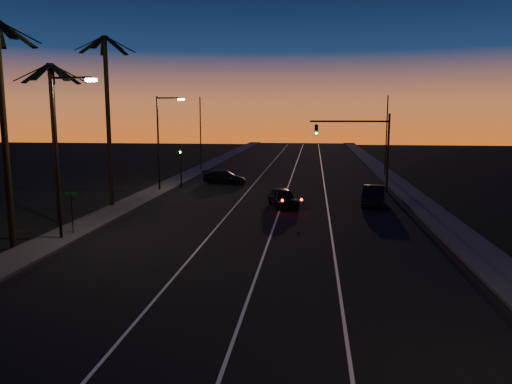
# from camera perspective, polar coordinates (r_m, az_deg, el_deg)

# --- Properties ---
(road) EXTENTS (20.00, 170.00, 0.01)m
(road) POSITION_cam_1_polar(r_m,az_deg,el_deg) (36.38, 1.93, -2.11)
(road) COLOR black
(road) RESTS_ON ground
(sidewalk_left) EXTENTS (2.40, 170.00, 0.16)m
(sidewalk_left) POSITION_cam_1_polar(r_m,az_deg,el_deg) (38.88, -14.76, -1.57)
(sidewalk_left) COLOR #31312F
(sidewalk_left) RESTS_ON ground
(sidewalk_right) EXTENTS (2.40, 170.00, 0.16)m
(sidewalk_right) POSITION_cam_1_polar(r_m,az_deg,el_deg) (37.20, 19.41, -2.25)
(sidewalk_right) COLOR #31312F
(sidewalk_right) RESTS_ON ground
(lane_stripe_left) EXTENTS (0.12, 160.00, 0.01)m
(lane_stripe_left) POSITION_cam_1_polar(r_m,az_deg,el_deg) (36.73, -2.74, -1.98)
(lane_stripe_left) COLOR silver
(lane_stripe_left) RESTS_ON road
(lane_stripe_mid) EXTENTS (0.12, 160.00, 0.01)m
(lane_stripe_mid) POSITION_cam_1_polar(r_m,az_deg,el_deg) (36.34, 2.72, -2.10)
(lane_stripe_mid) COLOR silver
(lane_stripe_mid) RESTS_ON road
(lane_stripe_right) EXTENTS (0.12, 160.00, 0.01)m
(lane_stripe_right) POSITION_cam_1_polar(r_m,az_deg,el_deg) (36.28, 8.24, -2.21)
(lane_stripe_right) COLOR silver
(lane_stripe_right) RESTS_ON road
(palm_near) EXTENTS (4.25, 4.16, 11.53)m
(palm_near) POSITION_cam_1_polar(r_m,az_deg,el_deg) (28.21, -26.98, 8.19)
(palm_near) COLOR black
(palm_near) RESTS_ON ground
(palm_mid) EXTENTS (4.25, 4.16, 10.03)m
(palm_mid) POSITION_cam_1_polar(r_m,az_deg,el_deg) (33.68, -22.10, 7.07)
(palm_mid) COLOR black
(palm_mid) RESTS_ON ground
(palm_far) EXTENTS (4.25, 4.16, 12.53)m
(palm_far) POSITION_cam_1_polar(r_m,az_deg,el_deg) (38.65, -16.61, 9.52)
(palm_far) COLOR black
(palm_far) RESTS_ON ground
(streetlight_left_near) EXTENTS (2.55, 0.26, 9.00)m
(streetlight_left_near) POSITION_cam_1_polar(r_m,az_deg,el_deg) (29.01, -21.41, 5.07)
(streetlight_left_near) COLOR black
(streetlight_left_near) RESTS_ON ground
(streetlight_left_far) EXTENTS (2.55, 0.26, 8.50)m
(streetlight_left_far) POSITION_cam_1_polar(r_m,az_deg,el_deg) (45.69, -10.76, 6.38)
(streetlight_left_far) COLOR black
(streetlight_left_far) RESTS_ON ground
(street_sign) EXTENTS (0.70, 0.06, 2.60)m
(street_sign) POSITION_cam_1_polar(r_m,az_deg,el_deg) (30.37, -20.31, -1.71)
(street_sign) COLOR black
(street_sign) RESTS_ON ground
(signal_mast) EXTENTS (7.10, 0.41, 7.00)m
(signal_mast) POSITION_cam_1_polar(r_m,az_deg,el_deg) (45.84, 11.97, 6.01)
(signal_mast) COLOR black
(signal_mast) RESTS_ON ground
(signal_post) EXTENTS (0.28, 0.37, 4.20)m
(signal_post) POSITION_cam_1_polar(r_m,az_deg,el_deg) (47.40, -8.60, 3.90)
(signal_post) COLOR black
(signal_post) RESTS_ON ground
(far_pole_left) EXTENTS (0.14, 0.14, 9.00)m
(far_pole_left) POSITION_cam_1_polar(r_m,az_deg,el_deg) (62.21, -6.36, 6.60)
(far_pole_left) COLOR black
(far_pole_left) RESTS_ON ground
(far_pole_right) EXTENTS (0.14, 0.14, 9.00)m
(far_pole_right) POSITION_cam_1_polar(r_m,az_deg,el_deg) (58.21, 14.68, 6.21)
(far_pole_right) COLOR black
(far_pole_right) RESTS_ON ground
(lead_car) EXTENTS (2.97, 4.84, 1.40)m
(lead_car) POSITION_cam_1_polar(r_m,az_deg,el_deg) (37.69, 3.09, -0.64)
(lead_car) COLOR black
(lead_car) RESTS_ON road
(right_car) EXTENTS (2.29, 4.78, 1.51)m
(right_car) POSITION_cam_1_polar(r_m,az_deg,el_deg) (39.16, 13.30, -0.42)
(right_car) COLOR black
(right_car) RESTS_ON road
(cross_car) EXTENTS (4.80, 3.13, 1.29)m
(cross_car) POSITION_cam_1_polar(r_m,az_deg,el_deg) (50.19, -3.63, 1.69)
(cross_car) COLOR black
(cross_car) RESTS_ON road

